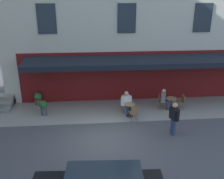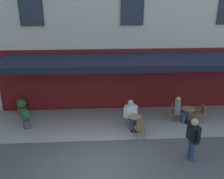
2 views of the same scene
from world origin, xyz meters
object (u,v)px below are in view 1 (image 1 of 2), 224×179
(cafe_chair_wicker_near_door, at_px, (182,101))
(seated_companion_in_grey, at_px, (164,98))
(cafe_chair_wicker_under_awning, at_px, (125,103))
(cafe_table_mid_terrace, at_px, (171,102))
(walking_pedestrian_in_black, at_px, (174,116))
(potted_plant_by_steps, at_px, (38,99))
(potted_plant_entrance_left, at_px, (44,107))
(cafe_chair_wicker_corner_right, at_px, (161,100))
(seated_patron_in_white, at_px, (127,102))
(cafe_table_near_entrance, at_px, (130,108))
(cafe_chair_wicker_by_window, at_px, (134,112))

(cafe_chair_wicker_near_door, height_order, seated_companion_in_grey, seated_companion_in_grey)
(cafe_chair_wicker_under_awning, distance_m, seated_companion_in_grey, 2.41)
(cafe_table_mid_terrace, height_order, walking_pedestrian_in_black, walking_pedestrian_in_black)
(cafe_chair_wicker_near_door, height_order, potted_plant_by_steps, cafe_chair_wicker_near_door)
(cafe_chair_wicker_under_awning, xyz_separation_m, walking_pedestrian_in_black, (-1.99, 2.77, 0.45))
(cafe_chair_wicker_under_awning, distance_m, walking_pedestrian_in_black, 3.45)
(seated_companion_in_grey, height_order, potted_plant_entrance_left, seated_companion_in_grey)
(cafe_chair_wicker_under_awning, xyz_separation_m, cafe_table_mid_terrace, (-2.79, -0.06, -0.06))
(cafe_chair_wicker_corner_right, distance_m, potted_plant_entrance_left, 6.90)
(potted_plant_entrance_left, bearing_deg, walking_pedestrian_in_black, 157.83)
(seated_companion_in_grey, relative_size, walking_pedestrian_in_black, 0.75)
(seated_patron_in_white, height_order, potted_plant_entrance_left, seated_patron_in_white)
(cafe_table_near_entrance, distance_m, walking_pedestrian_in_black, 2.87)
(cafe_chair_wicker_by_window, height_order, cafe_chair_wicker_near_door, same)
(walking_pedestrian_in_black, bearing_deg, cafe_chair_wicker_under_awning, -54.27)
(cafe_table_mid_terrace, distance_m, cafe_chair_wicker_near_door, 0.63)
(cafe_table_mid_terrace, height_order, cafe_chair_wicker_near_door, cafe_chair_wicker_near_door)
(cafe_chair_wicker_corner_right, xyz_separation_m, seated_companion_in_grey, (-0.20, 0.07, 0.14))
(cafe_table_near_entrance, xyz_separation_m, cafe_table_mid_terrace, (-2.61, -0.67, 0.00))
(cafe_chair_wicker_under_awning, xyz_separation_m, cafe_chair_wicker_corner_right, (-2.19, -0.26, 0.00))
(walking_pedestrian_in_black, bearing_deg, seated_companion_in_grey, -97.67)
(cafe_chair_wicker_under_awning, bearing_deg, seated_patron_in_white, 106.30)
(walking_pedestrian_in_black, height_order, potted_plant_entrance_left, walking_pedestrian_in_black)
(cafe_table_near_entrance, distance_m, cafe_chair_wicker_near_door, 3.31)
(cafe_chair_wicker_near_door, distance_m, seated_patron_in_white, 3.38)
(cafe_chair_wicker_near_door, xyz_separation_m, walking_pedestrian_in_black, (1.43, 2.83, 0.45))
(potted_plant_entrance_left, bearing_deg, cafe_table_near_entrance, 173.42)
(cafe_chair_wicker_under_awning, bearing_deg, seated_companion_in_grey, -175.43)
(cafe_table_near_entrance, distance_m, seated_companion_in_grey, 2.36)
(cafe_chair_wicker_under_awning, bearing_deg, cafe_table_near_entrance, 106.30)
(cafe_chair_wicker_near_door, bearing_deg, cafe_chair_wicker_corner_right, -9.14)
(cafe_chair_wicker_under_awning, bearing_deg, walking_pedestrian_in_black, 125.73)
(cafe_chair_wicker_by_window, distance_m, cafe_chair_wicker_near_door, 3.36)
(cafe_chair_wicker_under_awning, distance_m, cafe_table_mid_terrace, 2.79)
(cafe_chair_wicker_corner_right, height_order, potted_plant_by_steps, cafe_chair_wicker_corner_right)
(cafe_table_mid_terrace, distance_m, potted_plant_by_steps, 8.22)
(potted_plant_entrance_left, distance_m, potted_plant_by_steps, 1.66)
(potted_plant_by_steps, bearing_deg, cafe_chair_wicker_under_awning, 164.23)
(cafe_chair_wicker_by_window, bearing_deg, cafe_table_near_entrance, -77.09)
(seated_patron_in_white, height_order, seated_companion_in_grey, seated_patron_in_white)
(cafe_chair_wicker_by_window, distance_m, seated_patron_in_white, 1.06)
(cafe_table_near_entrance, xyz_separation_m, seated_patron_in_white, (0.12, -0.40, 0.22))
(cafe_chair_wicker_by_window, xyz_separation_m, cafe_chair_wicker_corner_right, (-1.87, -1.48, 0.00))
(cafe_chair_wicker_near_door, xyz_separation_m, seated_companion_in_grey, (1.03, -0.13, 0.14))
(cafe_chair_wicker_corner_right, xyz_separation_m, potted_plant_by_steps, (7.49, -1.24, -0.14))
(cafe_chair_wicker_under_awning, height_order, seated_companion_in_grey, seated_companion_in_grey)
(seated_companion_in_grey, bearing_deg, cafe_chair_wicker_corner_right, -18.14)
(cafe_chair_wicker_by_window, relative_size, cafe_chair_wicker_corner_right, 1.00)
(cafe_table_mid_terrace, bearing_deg, cafe_chair_wicker_by_window, 27.44)
(seated_companion_in_grey, relative_size, potted_plant_entrance_left, 1.44)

